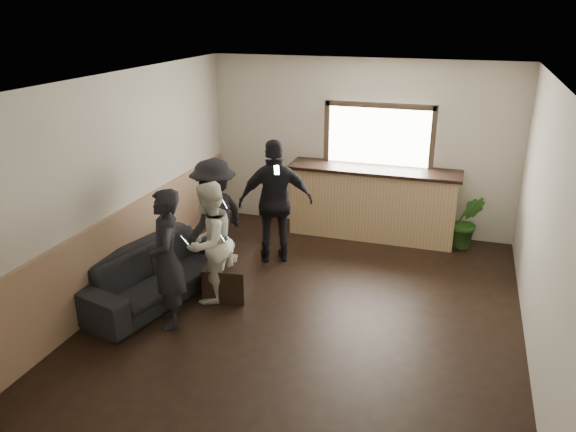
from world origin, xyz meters
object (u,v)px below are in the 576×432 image
(cup_a, at_px, (230,246))
(person_a, at_px, (167,259))
(person_b, at_px, (209,243))
(person_d, at_px, (276,202))
(bar_counter, at_px, (373,198))
(cup_b, at_px, (234,259))
(coffee_table, at_px, (232,272))
(person_c, at_px, (215,218))
(sofa, at_px, (158,272))
(potted_plant, at_px, (467,221))

(cup_a, distance_m, person_a, 1.35)
(person_b, height_order, person_d, person_d)
(person_b, bearing_deg, person_d, 174.86)
(bar_counter, relative_size, person_b, 1.73)
(bar_counter, distance_m, cup_b, 2.84)
(coffee_table, bearing_deg, cup_a, 118.40)
(bar_counter, relative_size, person_a, 1.62)
(cup_b, distance_m, person_a, 1.09)
(person_b, bearing_deg, person_c, -149.21)
(coffee_table, bearing_deg, sofa, -148.66)
(sofa, distance_m, coffee_table, 0.97)
(cup_a, height_order, person_d, person_d)
(potted_plant, height_order, person_d, person_d)
(coffee_table, distance_m, potted_plant, 3.74)
(person_d, bearing_deg, person_c, 22.58)
(person_a, height_order, person_d, person_d)
(cup_b, relative_size, potted_plant, 0.11)
(cup_b, relative_size, person_c, 0.06)
(sofa, distance_m, cup_b, 1.00)
(bar_counter, height_order, person_d, bar_counter)
(sofa, bearing_deg, person_a, -125.34)
(cup_a, relative_size, person_d, 0.07)
(potted_plant, bearing_deg, bar_counter, 178.22)
(coffee_table, bearing_deg, person_d, 74.43)
(bar_counter, xyz_separation_m, sofa, (-2.27, -2.85, -0.31))
(cup_a, height_order, cup_b, cup_a)
(potted_plant, bearing_deg, coffee_table, -141.75)
(potted_plant, height_order, person_a, person_a)
(person_b, distance_m, person_d, 1.43)
(coffee_table, xyz_separation_m, cup_a, (-0.11, 0.20, 0.27))
(person_a, relative_size, person_d, 0.92)
(potted_plant, relative_size, person_a, 0.52)
(coffee_table, distance_m, person_d, 1.24)
(bar_counter, bearing_deg, cup_b, -118.71)
(coffee_table, bearing_deg, cup_b, -55.47)
(sofa, height_order, person_a, person_a)
(person_a, bearing_deg, bar_counter, 123.44)
(person_d, bearing_deg, person_a, 49.65)
(bar_counter, distance_m, sofa, 3.66)
(potted_plant, xyz_separation_m, person_d, (-2.65, -1.32, 0.47))
(potted_plant, bearing_deg, person_a, -133.87)
(coffee_table, distance_m, person_b, 0.69)
(cup_b, height_order, potted_plant, potted_plant)
(sofa, bearing_deg, person_c, -15.06)
(bar_counter, height_order, sofa, bar_counter)
(sofa, xyz_separation_m, person_a, (0.49, -0.58, 0.50))
(sofa, distance_m, person_b, 0.83)
(sofa, bearing_deg, bar_counter, -24.37)
(sofa, height_order, person_d, person_d)
(person_c, xyz_separation_m, person_d, (0.65, 0.69, 0.08))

